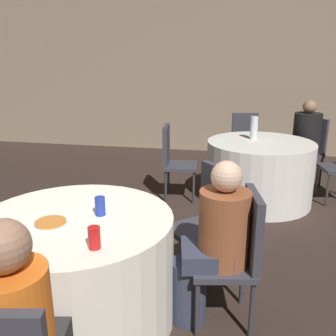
{
  "coord_description": "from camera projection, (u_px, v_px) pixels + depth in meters",
  "views": [
    {
      "loc": [
        0.96,
        -2.17,
        1.73
      ],
      "look_at": [
        0.41,
        0.71,
        0.85
      ],
      "focal_mm": 40.0,
      "sensor_mm": 36.0,
      "label": 1
    }
  ],
  "objects": [
    {
      "name": "table_far",
      "position": [
        259.0,
        172.0,
        4.53
      ],
      "size": [
        1.27,
        1.27,
        0.75
      ],
      "color": "white",
      "rests_on": "ground_plane"
    },
    {
      "name": "bottle_far",
      "position": [
        254.0,
        128.0,
        4.53
      ],
      "size": [
        0.09,
        0.09,
        0.28
      ],
      "color": "silver",
      "rests_on": "table_far"
    },
    {
      "name": "person_floral_shirt",
      "position": [
        212.0,
        245.0,
        2.4
      ],
      "size": [
        0.5,
        0.36,
        1.13
      ],
      "rotation": [
        0.0,
        0.0,
        -4.54
      ],
      "color": "#33384C",
      "rests_on": "ground_plane"
    },
    {
      "name": "chair_far_north",
      "position": [
        245.0,
        140.0,
        5.49
      ],
      "size": [
        0.46,
        0.46,
        0.92
      ],
      "rotation": [
        0.0,
        0.0,
        -2.98
      ],
      "color": "#383842",
      "rests_on": "ground_plane"
    },
    {
      "name": "ground_plane",
      "position": [
        94.0,
        305.0,
        2.71
      ],
      "size": [
        16.0,
        16.0,
        0.0
      ],
      "primitive_type": "plane",
      "color": "#332621"
    },
    {
      "name": "wall_back",
      "position": [
        187.0,
        74.0,
        6.76
      ],
      "size": [
        16.0,
        0.06,
        2.8
      ],
      "color": "gray",
      "rests_on": "ground_plane"
    },
    {
      "name": "chair_far_west",
      "position": [
        173.0,
        156.0,
        4.59
      ],
      "size": [
        0.44,
        0.43,
        0.92
      ],
      "rotation": [
        0.0,
        0.0,
        -1.49
      ],
      "color": "#383842",
      "rests_on": "ground_plane"
    },
    {
      "name": "chair_near_east",
      "position": [
        238.0,
        248.0,
        2.41
      ],
      "size": [
        0.47,
        0.46,
        0.92
      ],
      "rotation": [
        0.0,
        0.0,
        -4.54
      ],
      "color": "#383842",
      "rests_on": "ground_plane"
    },
    {
      "name": "soda_can_blue",
      "position": [
        100.0,
        206.0,
        2.39
      ],
      "size": [
        0.07,
        0.07,
        0.12
      ],
      "color": "#1E38A5",
      "rests_on": "table_near"
    },
    {
      "name": "soda_can_red",
      "position": [
        94.0,
        238.0,
        1.97
      ],
      "size": [
        0.07,
        0.07,
        0.12
      ],
      "color": "red",
      "rests_on": "table_near"
    },
    {
      "name": "person_black_shirt",
      "position": [
        303.0,
        143.0,
        5.0
      ],
      "size": [
        0.48,
        0.49,
        1.18
      ],
      "rotation": [
        0.0,
        0.0,
        -3.86
      ],
      "color": "#282828",
      "rests_on": "ground_plane"
    },
    {
      "name": "table_near",
      "position": [
        78.0,
        270.0,
        2.47
      ],
      "size": [
        1.26,
        1.26,
        0.75
      ],
      "color": "white",
      "rests_on": "ground_plane"
    },
    {
      "name": "chair_far_northeast",
      "position": [
        309.0,
        146.0,
        5.11
      ],
      "size": [
        0.56,
        0.56,
        0.92
      ],
      "rotation": [
        0.0,
        0.0,
        -3.86
      ],
      "color": "#383842",
      "rests_on": "ground_plane"
    },
    {
      "name": "chair_near_northeast",
      "position": [
        208.0,
        214.0,
        2.92
      ],
      "size": [
        0.56,
        0.56,
        0.92
      ],
      "rotation": [
        0.0,
        0.0,
        -4.0
      ],
      "color": "#383842",
      "rests_on": "ground_plane"
    },
    {
      "name": "pizza_plate_near",
      "position": [
        51.0,
        223.0,
        2.27
      ],
      "size": [
        0.21,
        0.21,
        0.02
      ],
      "color": "white",
      "rests_on": "table_near"
    }
  ]
}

